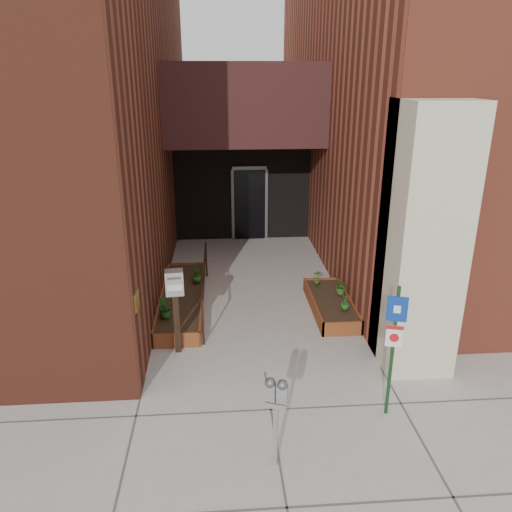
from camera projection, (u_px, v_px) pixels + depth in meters
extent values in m
plane|color=#9E9991|center=(265.00, 372.00, 8.42)|extent=(80.00, 80.00, 0.00)
cube|color=maroon|center=(4.00, 62.00, 12.53)|extent=(8.00, 14.60, 10.00)
cube|color=#9C422D|center=(458.00, 63.00, 13.79)|extent=(8.00, 13.70, 10.00)
cube|color=beige|center=(422.00, 242.00, 8.02)|extent=(1.10, 1.20, 4.40)
cube|color=black|center=(244.00, 104.00, 12.64)|extent=(4.20, 2.00, 2.00)
cube|color=black|center=(242.00, 189.00, 14.82)|extent=(4.00, 0.30, 3.00)
cube|color=black|center=(250.00, 205.00, 14.82)|extent=(0.90, 0.06, 2.10)
cube|color=#B79338|center=(136.00, 301.00, 7.57)|extent=(0.04, 0.30, 0.30)
cube|color=brown|center=(176.00, 340.00, 9.12)|extent=(0.90, 0.04, 0.30)
cube|color=brown|center=(187.00, 269.00, 12.45)|extent=(0.90, 0.04, 0.30)
cube|color=brown|center=(162.00, 300.00, 10.75)|extent=(0.04, 3.60, 0.30)
cube|color=brown|center=(202.00, 298.00, 10.81)|extent=(0.04, 3.60, 0.30)
cube|color=black|center=(182.00, 300.00, 10.79)|extent=(0.82, 3.52, 0.26)
cube|color=brown|center=(343.00, 329.00, 9.53)|extent=(0.80, 0.04, 0.30)
cube|color=brown|center=(321.00, 284.00, 11.55)|extent=(0.80, 0.04, 0.30)
cube|color=brown|center=(313.00, 305.00, 10.51)|extent=(0.04, 2.20, 0.30)
cube|color=brown|center=(348.00, 304.00, 10.56)|extent=(0.04, 2.20, 0.30)
cube|color=black|center=(331.00, 305.00, 10.54)|extent=(0.72, 2.12, 0.26)
cylinder|color=black|center=(203.00, 323.00, 9.12)|extent=(0.04, 0.04, 0.90)
cylinder|color=black|center=(206.00, 259.00, 12.21)|extent=(0.04, 0.04, 0.90)
cylinder|color=black|center=(204.00, 268.00, 10.52)|extent=(0.04, 3.30, 0.04)
cube|color=#979799|center=(276.00, 436.00, 6.29)|extent=(0.07, 0.07, 0.89)
cube|color=#979799|center=(276.00, 404.00, 6.12)|extent=(0.29, 0.19, 0.07)
cube|color=#979799|center=(270.00, 392.00, 6.09)|extent=(0.16, 0.13, 0.23)
sphere|color=#59595B|center=(270.00, 383.00, 6.04)|extent=(0.13, 0.13, 0.13)
cube|color=white|center=(269.00, 393.00, 6.04)|extent=(0.08, 0.03, 0.04)
cube|color=#B21414|center=(269.00, 398.00, 6.07)|extent=(0.08, 0.03, 0.03)
cube|color=#979799|center=(282.00, 394.00, 6.05)|extent=(0.16, 0.13, 0.23)
sphere|color=#59595B|center=(283.00, 385.00, 6.00)|extent=(0.13, 0.13, 0.13)
cube|color=white|center=(281.00, 395.00, 6.00)|extent=(0.08, 0.03, 0.04)
cube|color=#B21414|center=(281.00, 400.00, 6.03)|extent=(0.08, 0.03, 0.03)
cube|color=#123416|center=(392.00, 353.00, 7.07)|extent=(0.06, 0.06, 2.05)
cube|color=navy|center=(397.00, 309.00, 6.80)|extent=(0.27, 0.09, 0.37)
cube|color=white|center=(397.00, 309.00, 6.79)|extent=(0.09, 0.04, 0.11)
cube|color=white|center=(394.00, 336.00, 6.94)|extent=(0.23, 0.08, 0.33)
cube|color=#B21414|center=(395.00, 328.00, 6.89)|extent=(0.23, 0.07, 0.06)
cylinder|color=#B21414|center=(394.00, 338.00, 6.94)|extent=(0.13, 0.05, 0.13)
cube|color=black|center=(177.00, 323.00, 8.86)|extent=(0.11, 0.11, 1.15)
cube|color=silver|center=(174.00, 282.00, 8.59)|extent=(0.33, 0.26, 0.44)
cube|color=#59595B|center=(174.00, 278.00, 8.44)|extent=(0.23, 0.03, 0.04)
cube|color=white|center=(175.00, 288.00, 8.50)|extent=(0.25, 0.04, 0.10)
imported|color=#235E1A|center=(166.00, 309.00, 9.62)|extent=(0.44, 0.44, 0.35)
imported|color=#205D1A|center=(162.00, 307.00, 9.69)|extent=(0.27, 0.27, 0.35)
imported|color=#234F16|center=(197.00, 274.00, 11.23)|extent=(0.28, 0.28, 0.36)
imported|color=#19581B|center=(197.00, 268.00, 11.66)|extent=(0.19, 0.19, 0.32)
imported|color=#255A19|center=(345.00, 302.00, 9.93)|extent=(0.18, 0.18, 0.32)
imported|color=#2E631C|center=(317.00, 277.00, 11.05)|extent=(0.19, 0.19, 0.36)
imported|color=#2C611B|center=(341.00, 286.00, 10.61)|extent=(0.34, 0.34, 0.34)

